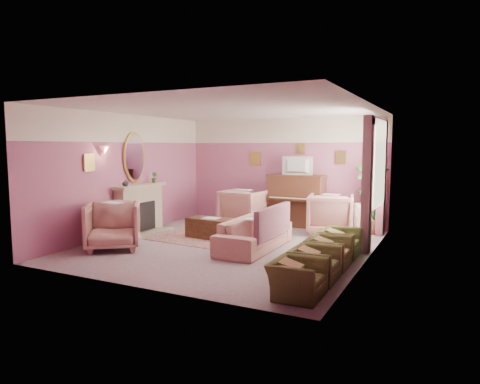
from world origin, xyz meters
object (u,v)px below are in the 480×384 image
at_px(floral_armchair_right, 331,212).
at_px(olive_chair_d, 340,238).
at_px(piano, 296,201).
at_px(side_table, 365,218).
at_px(coffee_table, 209,228).
at_px(olive_chair_b, 315,259).
at_px(floral_armchair_left, 244,206).
at_px(floral_armchair_front, 113,223).
at_px(olive_chair_a, 297,273).
at_px(sofa, 255,228).
at_px(olive_chair_c, 328,247).
at_px(television, 296,164).

xyz_separation_m(floral_armchair_right, olive_chair_d, (0.67, -1.91, -0.19)).
relative_size(piano, side_table, 2.00).
bearing_deg(side_table, olive_chair_d, -90.70).
relative_size(coffee_table, olive_chair_b, 1.28).
relative_size(floral_armchair_left, floral_armchair_front, 1.00).
distance_m(olive_chair_a, olive_chair_b, 0.82).
bearing_deg(piano, coffee_table, -118.95).
relative_size(sofa, floral_armchair_front, 2.02).
height_order(piano, olive_chair_c, piano).
distance_m(piano, floral_armchair_left, 1.37).
bearing_deg(olive_chair_d, television, 124.68).
height_order(piano, television, television).
xyz_separation_m(floral_armchair_front, olive_chair_b, (4.20, -0.16, -0.19)).
distance_m(television, olive_chair_a, 5.42).
bearing_deg(olive_chair_d, coffee_table, 174.76).
distance_m(television, floral_armchair_front, 4.81).
distance_m(floral_armchair_right, olive_chair_c, 2.82).
xyz_separation_m(sofa, floral_armchair_right, (0.98, 2.15, 0.10)).
bearing_deg(olive_chair_a, coffee_table, 137.68).
xyz_separation_m(floral_armchair_right, olive_chair_c, (0.67, -2.73, -0.19)).
height_order(coffee_table, floral_armchair_front, floral_armchair_front).
bearing_deg(floral_armchair_left, olive_chair_d, -33.45).
bearing_deg(floral_armchair_left, olive_chair_a, -56.19).
distance_m(piano, floral_armchair_right, 1.26).
relative_size(floral_armchair_left, olive_chair_c, 1.35).
bearing_deg(piano, floral_armchair_left, -153.32).
xyz_separation_m(olive_chair_a, olive_chair_d, (0.00, 2.46, 0.00)).
relative_size(sofa, floral_armchair_right, 2.02).
bearing_deg(olive_chair_b, floral_armchair_left, 129.44).
distance_m(olive_chair_b, olive_chair_c, 0.82).
height_order(floral_armchair_front, olive_chair_b, floral_armchair_front).
relative_size(television, coffee_table, 0.80).
distance_m(sofa, side_table, 3.15).
relative_size(floral_armchair_right, side_table, 1.51).
xyz_separation_m(piano, coffee_table, (-1.27, -2.29, -0.43)).
distance_m(sofa, olive_chair_a, 2.76).
relative_size(piano, floral_armchair_front, 1.33).
height_order(piano, floral_armchair_left, piano).
distance_m(coffee_table, sofa, 1.46).
bearing_deg(piano, olive_chair_d, -55.85).
height_order(coffee_table, floral_armchair_right, floral_armchair_right).
xyz_separation_m(olive_chair_a, olive_chair_c, (0.00, 1.64, 0.00)).
height_order(floral_armchair_left, side_table, floral_armchair_left).
xyz_separation_m(olive_chair_b, side_table, (0.03, 4.06, 0.01)).
bearing_deg(piano, sofa, -88.19).
xyz_separation_m(piano, olive_chair_a, (1.74, -5.02, -0.31)).
relative_size(piano, floral_armchair_left, 1.33).
bearing_deg(sofa, olive_chair_d, 8.40).
bearing_deg(floral_armchair_left, floral_armchair_right, -1.09).
bearing_deg(piano, television, -90.00).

